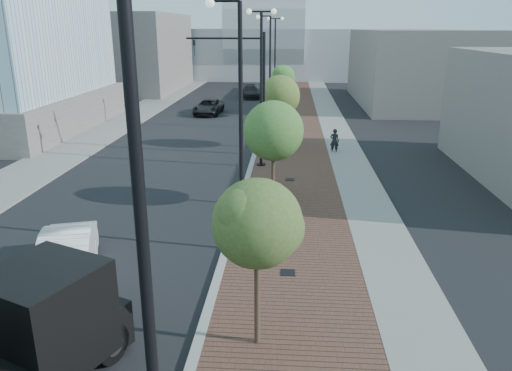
{
  "coord_description": "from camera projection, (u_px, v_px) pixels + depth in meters",
  "views": [
    {
      "loc": [
        2.37,
        -7.39,
        8.28
      ],
      "look_at": [
        1.0,
        12.0,
        2.0
      ],
      "focal_mm": 34.49,
      "sensor_mm": 36.0,
      "label": 1
    }
  ],
  "objects": [
    {
      "name": "curb",
      "position": [
        266.0,
        116.0,
        47.67
      ],
      "size": [
        0.3,
        140.0,
        0.14
      ],
      "primitive_type": "cube",
      "color": "gray",
      "rests_on": "ground"
    },
    {
      "name": "utility_cover_2",
      "position": [
        290.0,
        180.0,
        27.56
      ],
      "size": [
        0.5,
        0.5,
        0.02
      ],
      "primitive_type": "cube",
      "color": "black",
      "rests_on": "sidewalk"
    },
    {
      "name": "sidewalk",
      "position": [
        302.0,
        116.0,
        47.44
      ],
      "size": [
        7.0,
        140.0,
        0.12
      ],
      "primitive_type": "cube",
      "color": "#4C2D23",
      "rests_on": "ground"
    },
    {
      "name": "convention_center",
      "position": [
        268.0,
        40.0,
        88.7
      ],
      "size": [
        50.0,
        30.0,
        50.0
      ],
      "color": "#A6ACB0",
      "rests_on": "ground"
    },
    {
      "name": "tree_1",
      "position": [
        275.0,
        131.0,
        22.74
      ],
      "size": [
        2.8,
        2.8,
        5.11
      ],
      "color": "#382619",
      "rests_on": "ground"
    },
    {
      "name": "streetlight_1",
      "position": [
        238.0,
        141.0,
        17.85
      ],
      "size": [
        1.44,
        0.56,
        9.21
      ],
      "color": "black",
      "rests_on": "ground"
    },
    {
      "name": "commercial_block_nw",
      "position": [
        126.0,
        53.0,
        66.48
      ],
      "size": [
        14.0,
        20.0,
        10.0
      ],
      "primitive_type": "cube",
      "color": "#655F5B",
      "rests_on": "ground"
    },
    {
      "name": "tree_0",
      "position": [
        259.0,
        224.0,
        12.33
      ],
      "size": [
        2.36,
        2.31,
        4.75
      ],
      "color": "#382619",
      "rests_on": "ground"
    },
    {
      "name": "streetlight_2",
      "position": [
        261.0,
        88.0,
        29.08
      ],
      "size": [
        1.72,
        0.56,
        9.28
      ],
      "color": "black",
      "rests_on": "ground"
    },
    {
      "name": "dark_car_far",
      "position": [
        251.0,
        92.0,
        60.14
      ],
      "size": [
        2.95,
        5.26,
        1.44
      ],
      "primitive_type": "imported",
      "rotation": [
        0.0,
        0.0,
        0.2
      ],
      "color": "black",
      "rests_on": "ground"
    },
    {
      "name": "pedestrian",
      "position": [
        334.0,
        141.0,
        33.59
      ],
      "size": [
        0.71,
        0.56,
        1.71
      ],
      "primitive_type": "imported",
      "rotation": [
        0.0,
        0.0,
        2.88
      ],
      "color": "black",
      "rests_on": "ground"
    },
    {
      "name": "white_sedan",
      "position": [
        66.0,
        258.0,
        16.72
      ],
      "size": [
        3.03,
        5.15,
        1.6
      ],
      "primitive_type": "imported",
      "rotation": [
        0.0,
        0.0,
        0.29
      ],
      "color": "white",
      "rests_on": "ground"
    },
    {
      "name": "concrete_strip",
      "position": [
        330.0,
        117.0,
        47.25
      ],
      "size": [
        2.4,
        140.0,
        0.13
      ],
      "primitive_type": "cube",
      "color": "slate",
      "rests_on": "ground"
    },
    {
      "name": "utility_cover_1",
      "position": [
        288.0,
        273.0,
        17.11
      ],
      "size": [
        0.5,
        0.5,
        0.02
      ],
      "primitive_type": "cube",
      "color": "black",
      "rests_on": "sidewalk"
    },
    {
      "name": "dark_car_mid",
      "position": [
        209.0,
        107.0,
        48.85
      ],
      "size": [
        2.63,
        5.31,
        1.45
      ],
      "primitive_type": "imported",
      "rotation": [
        0.0,
        0.0,
        -0.04
      ],
      "color": "black",
      "rests_on": "ground"
    },
    {
      "name": "streetlight_3",
      "position": [
        269.0,
        77.0,
        40.63
      ],
      "size": [
        1.44,
        0.56,
        9.21
      ],
      "color": "black",
      "rests_on": "ground"
    },
    {
      "name": "tree_3",
      "position": [
        284.0,
        77.0,
        45.46
      ],
      "size": [
        2.23,
        2.15,
        4.99
      ],
      "color": "#382619",
      "rests_on": "ground"
    },
    {
      "name": "streetlight_4",
      "position": [
        275.0,
        61.0,
        51.87
      ],
      "size": [
        1.72,
        0.56,
        9.28
      ],
      "color": "black",
      "rests_on": "ground"
    },
    {
      "name": "west_sidewalk",
      "position": [
        135.0,
        114.0,
        48.55
      ],
      "size": [
        4.0,
        140.0,
        0.12
      ],
      "primitive_type": "cube",
      "color": "slate",
      "rests_on": "ground"
    },
    {
      "name": "tree_2",
      "position": [
        281.0,
        96.0,
        34.11
      ],
      "size": [
        2.8,
        2.8,
        5.15
      ],
      "color": "#382619",
      "rests_on": "ground"
    },
    {
      "name": "traffic_mast",
      "position": [
        250.0,
        80.0,
        31.94
      ],
      "size": [
        5.09,
        0.2,
        8.0
      ],
      "color": "black",
      "rests_on": "ground"
    },
    {
      "name": "commercial_block_ne",
      "position": [
        414.0,
        67.0,
        54.88
      ],
      "size": [
        12.0,
        22.0,
        8.0
      ],
      "primitive_type": "cube",
      "color": "slate",
      "rests_on": "ground"
    },
    {
      "name": "streetlight_0",
      "position": [
        148.0,
        310.0,
        6.3
      ],
      "size": [
        1.72,
        0.56,
        9.28
      ],
      "color": "black",
      "rests_on": "ground"
    }
  ]
}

